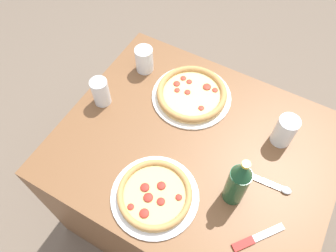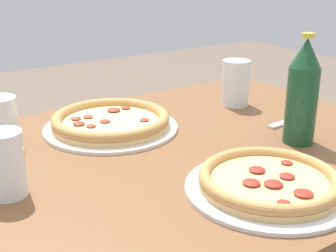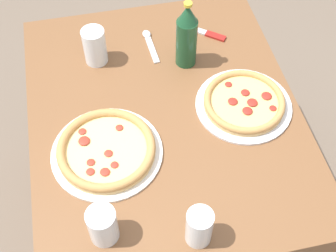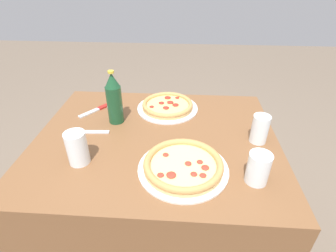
{
  "view_description": "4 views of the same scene",
  "coord_description": "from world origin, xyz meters",
  "px_view_note": "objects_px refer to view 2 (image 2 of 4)",
  "views": [
    {
      "loc": [
        -0.2,
        0.57,
        1.77
      ],
      "look_at": [
        0.11,
        0.01,
        0.78
      ],
      "focal_mm": 35.0,
      "sensor_mm": 36.0,
      "label": 1
    },
    {
      "loc": [
        0.6,
        0.76,
        1.11
      ],
      "look_at": [
        0.11,
        0.04,
        0.79
      ],
      "focal_mm": 50.0,
      "sensor_mm": 36.0,
      "label": 2
    },
    {
      "loc": [
        0.87,
        -0.18,
        1.84
      ],
      "look_at": [
        0.11,
        -0.01,
        0.78
      ],
      "focal_mm": 50.0,
      "sensor_mm": 36.0,
      "label": 3
    },
    {
      "loc": [
        0.11,
        -0.89,
        1.35
      ],
      "look_at": [
        0.05,
        0.02,
        0.76
      ],
      "focal_mm": 28.0,
      "sensor_mm": 36.0,
      "label": 4
    }
  ],
  "objects_px": {
    "glass_mango_juice": "(6,167)",
    "spoon": "(297,118)",
    "glass_orange_juice": "(1,125)",
    "pizza_pepperoni": "(269,182)",
    "beer_bottle": "(303,92)",
    "pizza_margherita": "(111,122)",
    "glass_red_wine": "(235,85)"
  },
  "relations": [
    {
      "from": "glass_mango_juice",
      "to": "spoon",
      "type": "bearing_deg",
      "value": 179.37
    },
    {
      "from": "beer_bottle",
      "to": "pizza_margherita",
      "type": "bearing_deg",
      "value": -44.6
    },
    {
      "from": "glass_orange_juice",
      "to": "glass_red_wine",
      "type": "bearing_deg",
      "value": 174.92
    },
    {
      "from": "beer_bottle",
      "to": "spoon",
      "type": "distance_m",
      "value": 0.19
    },
    {
      "from": "glass_red_wine",
      "to": "glass_orange_juice",
      "type": "distance_m",
      "value": 0.63
    },
    {
      "from": "pizza_margherita",
      "to": "glass_mango_juice",
      "type": "xyz_separation_m",
      "value": [
        0.3,
        0.2,
        0.04
      ]
    },
    {
      "from": "glass_red_wine",
      "to": "pizza_margherita",
      "type": "bearing_deg",
      "value": -2.62
    },
    {
      "from": "glass_mango_juice",
      "to": "spoon",
      "type": "distance_m",
      "value": 0.73
    },
    {
      "from": "glass_mango_juice",
      "to": "glass_red_wine",
      "type": "xyz_separation_m",
      "value": [
        -0.68,
        -0.18,
        0.0
      ]
    },
    {
      "from": "pizza_margherita",
      "to": "glass_mango_juice",
      "type": "relative_size",
      "value": 2.73
    },
    {
      "from": "pizza_margherita",
      "to": "spoon",
      "type": "relative_size",
      "value": 1.99
    },
    {
      "from": "pizza_margherita",
      "to": "glass_red_wine",
      "type": "distance_m",
      "value": 0.38
    },
    {
      "from": "glass_mango_juice",
      "to": "spoon",
      "type": "height_order",
      "value": "glass_mango_juice"
    },
    {
      "from": "pizza_pepperoni",
      "to": "glass_mango_juice",
      "type": "xyz_separation_m",
      "value": [
        0.39,
        -0.24,
        0.04
      ]
    },
    {
      "from": "glass_red_wine",
      "to": "spoon",
      "type": "distance_m",
      "value": 0.2
    },
    {
      "from": "glass_mango_juice",
      "to": "glass_red_wine",
      "type": "relative_size",
      "value": 0.93
    },
    {
      "from": "glass_red_wine",
      "to": "beer_bottle",
      "type": "xyz_separation_m",
      "value": [
        0.07,
        0.29,
        0.06
      ]
    },
    {
      "from": "pizza_margherita",
      "to": "glass_red_wine",
      "type": "height_order",
      "value": "glass_red_wine"
    },
    {
      "from": "pizza_margherita",
      "to": "glass_orange_juice",
      "type": "xyz_separation_m",
      "value": [
        0.24,
        -0.04,
        0.03
      ]
    },
    {
      "from": "glass_orange_juice",
      "to": "glass_mango_juice",
      "type": "bearing_deg",
      "value": 76.57
    },
    {
      "from": "pizza_pepperoni",
      "to": "glass_red_wine",
      "type": "xyz_separation_m",
      "value": [
        -0.29,
        -0.42,
        0.04
      ]
    },
    {
      "from": "glass_orange_juice",
      "to": "beer_bottle",
      "type": "height_order",
      "value": "beer_bottle"
    },
    {
      "from": "glass_mango_juice",
      "to": "glass_red_wine",
      "type": "distance_m",
      "value": 0.7
    },
    {
      "from": "pizza_pepperoni",
      "to": "glass_orange_juice",
      "type": "relative_size",
      "value": 2.68
    },
    {
      "from": "pizza_pepperoni",
      "to": "glass_orange_juice",
      "type": "xyz_separation_m",
      "value": [
        0.33,
        -0.48,
        0.03
      ]
    },
    {
      "from": "glass_orange_juice",
      "to": "beer_bottle",
      "type": "distance_m",
      "value": 0.66
    },
    {
      "from": "beer_bottle",
      "to": "glass_orange_juice",
      "type": "bearing_deg",
      "value": -31.82
    },
    {
      "from": "glass_orange_juice",
      "to": "spoon",
      "type": "xyz_separation_m",
      "value": [
        -0.67,
        0.24,
        -0.04
      ]
    },
    {
      "from": "glass_mango_juice",
      "to": "glass_red_wine",
      "type": "height_order",
      "value": "glass_red_wine"
    },
    {
      "from": "pizza_margherita",
      "to": "spoon",
      "type": "height_order",
      "value": "pizza_margherita"
    },
    {
      "from": "pizza_pepperoni",
      "to": "spoon",
      "type": "height_order",
      "value": "pizza_pepperoni"
    },
    {
      "from": "glass_red_wine",
      "to": "spoon",
      "type": "height_order",
      "value": "glass_red_wine"
    }
  ]
}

